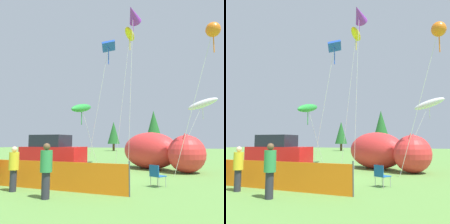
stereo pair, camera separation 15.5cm
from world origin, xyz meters
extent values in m
plane|color=#609342|center=(0.00, 0.00, 0.00)|extent=(120.00, 120.00, 0.00)
cube|color=red|center=(-3.56, 1.78, 0.90)|extent=(4.08, 2.06, 1.26)
cube|color=#1E232D|center=(-3.76, 1.76, 1.91)|extent=(2.28, 1.81, 0.76)
cylinder|color=black|center=(-2.39, 2.74, 0.32)|extent=(0.65, 0.29, 0.64)
cylinder|color=black|center=(-2.28, 0.95, 0.32)|extent=(0.65, 0.29, 0.64)
cylinder|color=black|center=(-4.85, 2.60, 0.32)|extent=(0.65, 0.29, 0.64)
cylinder|color=black|center=(-4.74, 0.81, 0.32)|extent=(0.65, 0.29, 0.64)
cube|color=#1959A5|center=(3.89, -1.10, 0.44)|extent=(0.69, 0.69, 0.03)
cube|color=#1959A5|center=(3.78, -1.32, 0.67)|extent=(0.45, 0.24, 0.46)
cylinder|color=#A5A5AD|center=(3.79, -0.81, 0.22)|extent=(0.02, 0.02, 0.44)
cylinder|color=#A5A5AD|center=(4.18, -1.00, 0.22)|extent=(0.02, 0.02, 0.44)
cylinder|color=#A5A5AD|center=(3.59, -1.20, 0.22)|extent=(0.02, 0.02, 0.44)
cylinder|color=#A5A5AD|center=(3.98, -1.39, 0.22)|extent=(0.02, 0.02, 0.44)
ellipsoid|color=red|center=(1.78, 5.54, 1.25)|extent=(5.18, 4.38, 2.50)
ellipsoid|color=yellow|center=(1.78, 5.54, 0.69)|extent=(3.45, 3.04, 1.13)
sphere|color=red|center=(4.42, 4.08, 1.13)|extent=(2.25, 2.25, 2.25)
cone|color=red|center=(4.42, 4.65, 2.03)|extent=(0.63, 0.63, 0.68)
cone|color=red|center=(4.42, 3.52, 2.03)|extent=(0.63, 0.63, 0.68)
cube|color=orange|center=(-0.75, -3.42, 0.54)|extent=(8.35, 0.20, 1.09)
cylinder|color=#4C4C51|center=(3.42, -3.34, 0.60)|extent=(0.05, 0.05, 1.20)
cylinder|color=#2D2D38|center=(1.01, -4.74, 0.43)|extent=(0.27, 0.27, 0.86)
cylinder|color=#338C4C|center=(1.01, -4.74, 1.22)|extent=(0.39, 0.39, 0.72)
sphere|color=brown|center=(1.01, -4.74, 1.69)|extent=(0.23, 0.23, 0.23)
cylinder|color=#2D2D38|center=(-0.89, -4.23, 0.40)|extent=(0.25, 0.25, 0.80)
cylinder|color=yellow|center=(-0.89, -4.23, 1.13)|extent=(0.36, 0.36, 0.66)
sphere|color=beige|center=(-0.89, -4.23, 1.57)|extent=(0.22, 0.22, 0.22)
cylinder|color=silver|center=(5.11, 2.42, 3.98)|extent=(2.29, 0.43, 7.98)
sphere|color=orange|center=(6.24, 2.62, 7.97)|extent=(0.81, 0.81, 0.81)
cylinder|color=orange|center=(6.24, 2.62, 7.27)|extent=(0.06, 0.06, 1.20)
cylinder|color=silver|center=(0.74, 4.62, 5.58)|extent=(0.25, 0.71, 11.15)
cone|color=purple|center=(0.85, 4.96, 11.15)|extent=(0.95, 1.65, 1.40)
cylinder|color=purple|center=(0.85, 4.96, 10.45)|extent=(0.06, 0.06, 1.20)
cylinder|color=silver|center=(-1.31, 3.65, 4.26)|extent=(1.50, 0.28, 8.52)
cube|color=blue|center=(-0.58, 3.78, 8.51)|extent=(1.15, 1.21, 0.67)
cylinder|color=blue|center=(-0.58, 3.78, 7.81)|extent=(0.06, 0.06, 1.20)
cylinder|color=silver|center=(-2.92, 5.44, 2.22)|extent=(0.92, 1.04, 4.44)
ellipsoid|color=green|center=(-3.36, 4.94, 4.43)|extent=(0.81, 3.07, 1.24)
cylinder|color=green|center=(-3.36, 4.94, 3.73)|extent=(0.06, 0.06, 1.20)
cylinder|color=silver|center=(-0.49, 6.25, 5.20)|extent=(1.09, 0.61, 10.41)
ellipsoid|color=yellow|center=(0.04, 6.54, 10.40)|extent=(1.08, 2.81, 0.77)
cylinder|color=yellow|center=(0.04, 6.54, 9.70)|extent=(0.06, 0.06, 1.20)
cylinder|color=silver|center=(4.01, 9.75, 2.51)|extent=(2.16, 1.55, 5.03)
ellipsoid|color=white|center=(5.07, 10.51, 5.02)|extent=(2.63, 0.81, 1.34)
cylinder|color=white|center=(5.07, 10.51, 4.32)|extent=(0.06, 0.06, 1.20)
cylinder|color=brown|center=(-13.82, 35.67, 0.71)|extent=(0.45, 0.45, 1.42)
cone|color=#236028|center=(-13.82, 35.67, 3.69)|extent=(2.50, 2.50, 4.54)
cylinder|color=brown|center=(-4.07, 30.29, 0.85)|extent=(0.54, 0.54, 1.70)
cone|color=#236028|center=(-4.07, 30.29, 4.42)|extent=(2.99, 2.99, 5.44)
camera|label=1|loc=(6.34, -11.55, 1.86)|focal=40.00mm
camera|label=2|loc=(6.49, -11.49, 1.86)|focal=40.00mm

